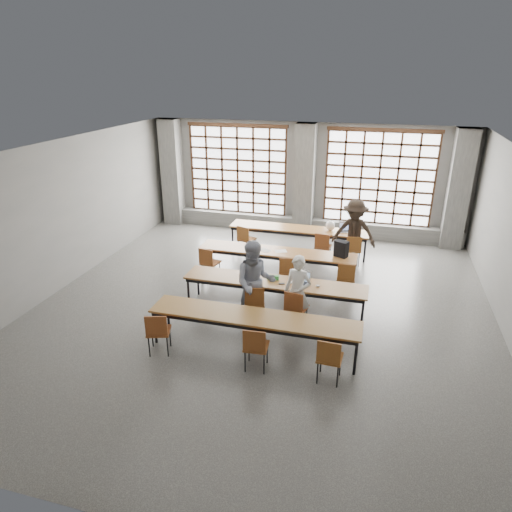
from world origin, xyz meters
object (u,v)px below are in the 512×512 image
at_px(chair_front_left, 255,300).
at_px(chair_near_mid, 255,345).
at_px(chair_front_right, 295,306).
at_px(desk_row_a, 298,230).
at_px(backpack, 341,249).
at_px(desk_row_c, 274,284).
at_px(chair_back_right, 353,247).
at_px(chair_mid_centre, 288,269).
at_px(student_back, 354,233).
at_px(laptop_back, 346,229).
at_px(chair_back_mid, 323,245).
at_px(chair_mid_right, 346,276).
at_px(laptop_front, 301,279).
at_px(chair_mid_left, 209,261).
at_px(desk_row_d, 254,319).
at_px(chair_near_left, 158,329).
at_px(student_female, 255,282).
at_px(desk_row_b, 277,253).
at_px(chair_near_right, 329,356).
at_px(plastic_bag, 330,226).
at_px(student_male, 298,292).
at_px(phone, 282,284).
at_px(mouse, 318,286).
at_px(red_pouch, 159,329).
at_px(chair_back_left, 245,237).
at_px(green_box, 273,277).

bearing_deg(chair_front_left, chair_near_mid, -73.88).
height_order(chair_front_right, chair_near_mid, same).
height_order(desk_row_a, backpack, backpack).
bearing_deg(desk_row_c, chair_back_right, 63.73).
relative_size(chair_mid_centre, student_back, 0.48).
bearing_deg(laptop_back, chair_back_mid, -126.32).
relative_size(chair_mid_right, laptop_front, 2.04).
bearing_deg(chair_mid_left, desk_row_d, -54.21).
relative_size(chair_near_left, student_female, 0.49).
height_order(desk_row_b, chair_near_right, chair_near_right).
bearing_deg(chair_mid_left, chair_mid_centre, -0.01).
height_order(desk_row_b, plastic_bag, plastic_bag).
bearing_deg(chair_near_mid, chair_back_mid, 84.71).
xyz_separation_m(student_male, student_back, (0.86, 3.62, 0.13)).
bearing_deg(desk_row_c, laptop_back, 72.19).
bearing_deg(laptop_back, desk_row_b, -127.90).
bearing_deg(phone, chair_back_right, 67.25).
xyz_separation_m(desk_row_b, student_male, (0.95, -2.24, 0.12)).
relative_size(desk_row_b, mouse, 40.82).
bearing_deg(chair_near_mid, chair_near_left, 179.90).
bearing_deg(desk_row_c, laptop_front, 10.74).
height_order(chair_near_mid, red_pouch, chair_near_mid).
xyz_separation_m(desk_row_d, chair_mid_left, (-1.93, 2.68, -0.13)).
height_order(desk_row_b, student_back, student_back).
relative_size(chair_front_right, student_back, 0.48).
distance_m(desk_row_d, chair_near_right, 1.63).
height_order(desk_row_a, chair_mid_left, chair_mid_left).
relative_size(desk_row_d, student_back, 2.20).
height_order(desk_row_a, student_female, student_female).
xyz_separation_m(chair_near_left, student_female, (1.41, 1.69, 0.36)).
relative_size(chair_front_right, chair_near_mid, 1.00).
bearing_deg(laptop_front, desk_row_a, 101.31).
relative_size(chair_back_mid, chair_near_left, 1.00).
distance_m(chair_front_right, chair_near_right, 1.80).
height_order(chair_back_mid, chair_near_left, same).
height_order(chair_back_left, red_pouch, chair_back_left).
height_order(desk_row_b, chair_front_right, chair_front_right).
xyz_separation_m(chair_mid_centre, red_pouch, (-1.79, -3.23, -0.04)).
height_order(chair_front_right, mouse, chair_front_right).
bearing_deg(student_female, green_box, 50.14).
bearing_deg(chair_mid_centre, phone, -84.58).
distance_m(chair_back_right, chair_mid_centre, 2.35).
relative_size(chair_back_mid, chair_near_mid, 1.00).
height_order(desk_row_b, green_box, green_box).
bearing_deg(desk_row_b, chair_front_right, -68.47).
bearing_deg(red_pouch, student_male, 34.78).
distance_m(chair_back_left, laptop_back, 2.87).
height_order(desk_row_d, laptop_front, laptop_front).
bearing_deg(student_male, chair_front_right, -83.84).
distance_m(chair_back_left, chair_mid_centre, 2.49).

